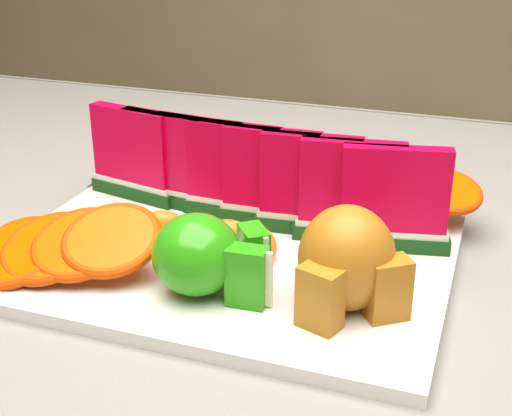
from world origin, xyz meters
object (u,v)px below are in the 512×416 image
object	(u,v)px
fork	(136,163)
pear_cluster	(347,262)
apple_cluster	(206,256)
platter	(227,255)
side_plate	(362,180)

from	to	relation	value
fork	pear_cluster	bearing A→B (deg)	-38.31
apple_cluster	fork	size ratio (longest dim) A/B	0.58
platter	apple_cluster	xyz separation A→B (m)	(0.01, -0.08, 0.04)
apple_cluster	pear_cluster	distance (m)	0.11
side_plate	pear_cluster	bearing A→B (deg)	-80.77
platter	pear_cluster	distance (m)	0.14
side_plate	fork	xyz separation A→B (m)	(-0.28, -0.03, -0.00)
platter	apple_cluster	world-z (taller)	apple_cluster
apple_cluster	pear_cluster	xyz separation A→B (m)	(0.11, 0.02, 0.01)
pear_cluster	side_plate	bearing A→B (deg)	99.23
platter	fork	size ratio (longest dim) A/B	2.05
platter	pear_cluster	size ratio (longest dim) A/B	4.25
pear_cluster	side_plate	world-z (taller)	pear_cluster
pear_cluster	platter	bearing A→B (deg)	155.04
platter	pear_cluster	bearing A→B (deg)	-24.96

